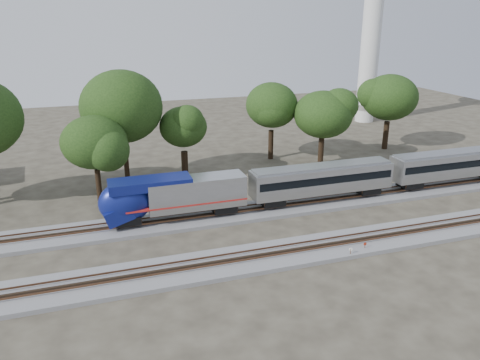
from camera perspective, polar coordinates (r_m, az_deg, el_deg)
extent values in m
plane|color=#383328|center=(45.92, 3.36, -6.94)|extent=(160.00, 160.00, 0.00)
cube|color=slate|center=(50.94, 0.90, -3.90)|extent=(160.00, 5.00, 0.40)
cube|color=brown|center=(50.14, 1.17, -3.73)|extent=(160.00, 0.08, 0.15)
cube|color=brown|center=(51.39, 0.65, -3.14)|extent=(160.00, 0.08, 0.15)
cube|color=slate|center=(42.56, 5.35, -8.96)|extent=(160.00, 5.00, 0.40)
cube|color=brown|center=(41.76, 5.76, -8.85)|extent=(160.00, 0.08, 0.15)
cube|color=brown|center=(42.92, 4.98, -8.00)|extent=(160.00, 0.08, 0.15)
cube|color=#B3B5BA|center=(48.42, -5.32, -1.48)|extent=(10.11, 2.86, 3.15)
ellipsoid|color=navy|center=(47.58, -13.85, -2.68)|extent=(5.15, 2.98, 4.39)
cube|color=navy|center=(47.18, -10.91, -0.41)|extent=(8.11, 2.80, 0.95)
cube|color=black|center=(47.27, -13.37, -1.55)|extent=(0.43, 2.19, 1.25)
cube|color=#B2201B|center=(48.50, -6.61, -2.52)|extent=(12.40, 2.90, 0.17)
cube|color=black|center=(48.26, -13.52, -4.61)|extent=(2.48, 2.10, 0.86)
cube|color=black|center=(49.83, -1.99, -3.26)|extent=(2.48, 2.10, 0.86)
cube|color=#B3B5BA|center=(53.29, 9.98, 0.12)|extent=(16.60, 2.86, 2.86)
cube|color=black|center=(53.20, 9.99, 0.41)|extent=(16.03, 2.91, 0.86)
cube|color=gray|center=(52.83, 10.07, 1.63)|extent=(16.22, 2.29, 0.33)
cube|color=black|center=(51.51, 3.92, -2.52)|extent=(2.48, 2.10, 0.86)
cube|color=black|center=(56.87, 15.23, -1.03)|extent=(2.48, 2.10, 0.86)
cube|color=#B3B5BA|center=(63.50, 24.49, 1.78)|extent=(16.60, 2.86, 2.86)
cube|color=black|center=(63.42, 24.52, 2.03)|extent=(16.03, 2.91, 0.86)
cube|color=gray|center=(63.11, 24.67, 3.06)|extent=(16.22, 2.29, 0.33)
cube|color=black|center=(60.24, 19.99, -0.39)|extent=(2.48, 2.10, 0.86)
cylinder|color=#512D19|center=(44.42, 14.96, -7.98)|extent=(0.06, 0.06, 0.84)
cylinder|color=#B4230C|center=(44.25, 15.01, -7.55)|extent=(0.30, 0.03, 0.30)
cylinder|color=#512D19|center=(43.08, 13.31, -8.70)|extent=(0.06, 0.06, 0.88)
cylinder|color=silver|center=(42.90, 13.35, -8.24)|extent=(0.30, 0.14, 0.31)
cube|color=#512D19|center=(44.09, 14.95, -8.59)|extent=(0.51, 0.31, 0.30)
cylinder|color=silver|center=(97.79, 15.49, 14.31)|extent=(3.65, 3.65, 25.58)
cone|color=silver|center=(99.24, 14.93, 8.01)|extent=(5.85, 5.85, 3.65)
cylinder|color=black|center=(56.39, -16.84, -0.58)|extent=(0.70, 0.70, 3.76)
ellipsoid|color=#1B3311|center=(54.92, -17.35, 4.42)|extent=(7.09, 7.09, 6.02)
cylinder|color=black|center=(60.50, -13.68, 1.87)|extent=(0.70, 0.70, 5.38)
ellipsoid|color=#1B3311|center=(58.79, -14.24, 8.67)|extent=(10.14, 10.14, 8.62)
cylinder|color=black|center=(61.43, -6.74, 1.78)|extent=(0.70, 0.70, 3.79)
ellipsoid|color=#1B3311|center=(60.09, -6.94, 6.46)|extent=(7.14, 7.14, 6.07)
cylinder|color=black|center=(70.02, 3.77, 4.33)|extent=(0.70, 0.70, 4.37)
ellipsoid|color=#1B3311|center=(68.72, 3.88, 9.10)|extent=(8.23, 8.23, 7.00)
cylinder|color=black|center=(68.49, 9.84, 3.54)|extent=(0.70, 0.70, 3.91)
ellipsoid|color=#1B3311|center=(67.26, 10.09, 7.88)|extent=(7.36, 7.36, 6.26)
cylinder|color=black|center=(78.84, 17.34, 5.24)|extent=(0.70, 0.70, 4.47)
ellipsoid|color=#1B3311|center=(77.67, 17.78, 9.57)|extent=(8.42, 8.42, 7.16)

